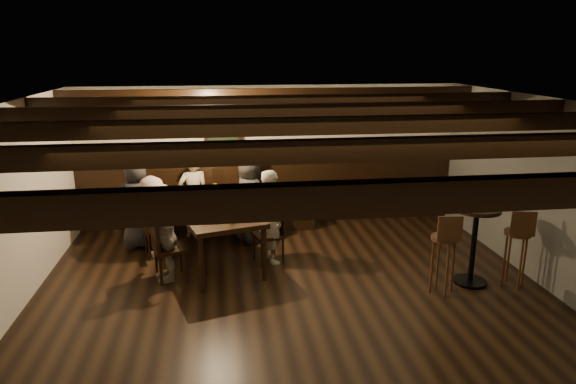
{
  "coord_description": "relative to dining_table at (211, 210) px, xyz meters",
  "views": [
    {
      "loc": [
        -0.87,
        -5.13,
        2.99
      ],
      "look_at": [
        0.01,
        1.3,
        1.16
      ],
      "focal_mm": 32.0,
      "sensor_mm": 36.0,
      "label": 1
    }
  ],
  "objects": [
    {
      "name": "room",
      "position": [
        0.73,
        0.23,
        0.33
      ],
      "size": [
        7.0,
        7.0,
        7.0
      ],
      "color": "black",
      "rests_on": "ground"
    },
    {
      "name": "dining_table",
      "position": [
        0.0,
        0.0,
        0.0
      ],
      "size": [
        1.53,
        2.34,
        0.81
      ],
      "rotation": [
        0.0,
        0.0,
        0.28
      ],
      "color": "black",
      "rests_on": "floor"
    },
    {
      "name": "chair_left_near",
      "position": [
        -0.82,
        0.23,
        -0.47
      ],
      "size": [
        0.5,
        0.5,
        0.89
      ],
      "rotation": [
        0.0,
        0.0,
        -1.29
      ],
      "color": "black",
      "rests_on": "floor"
    },
    {
      "name": "chair_left_far",
      "position": [
        -0.57,
        -0.63,
        -0.47
      ],
      "size": [
        0.51,
        0.51,
        0.9
      ],
      "rotation": [
        0.0,
        0.0,
        -1.29
      ],
      "color": "black",
      "rests_on": "floor"
    },
    {
      "name": "chair_right_near",
      "position": [
        0.57,
        0.63,
        -0.46
      ],
      "size": [
        0.51,
        0.51,
        0.91
      ],
      "rotation": [
        0.0,
        0.0,
        1.85
      ],
      "color": "black",
      "rests_on": "floor"
    },
    {
      "name": "chair_right_far",
      "position": [
        0.82,
        -0.23,
        -0.48
      ],
      "size": [
        0.49,
        0.49,
        0.87
      ],
      "rotation": [
        0.0,
        0.0,
        1.85
      ],
      "color": "black",
      "rests_on": "floor"
    },
    {
      "name": "person_bench_left",
      "position": [
        -1.11,
        0.61,
        -0.03
      ],
      "size": [
        0.8,
        0.63,
        1.43
      ],
      "primitive_type": "imported",
      "rotation": [
        0.0,
        0.0,
        3.42
      ],
      "color": "#2A2A2C",
      "rests_on": "floor"
    },
    {
      "name": "person_bench_centre",
      "position": [
        -0.29,
        1.01,
        -0.06
      ],
      "size": [
        0.57,
        0.45,
        1.36
      ],
      "primitive_type": "imported",
      "rotation": [
        0.0,
        0.0,
        3.42
      ],
      "color": "#9D987D",
      "rests_on": "floor"
    },
    {
      "name": "person_bench_right",
      "position": [
        0.61,
        1.11,
        -0.06
      ],
      "size": [
        0.78,
        0.68,
        1.36
      ],
      "primitive_type": "imported",
      "rotation": [
        0.0,
        0.0,
        3.42
      ],
      "color": "#531C1C",
      "rests_on": "floor"
    },
    {
      "name": "person_left_near",
      "position": [
        -0.85,
        0.22,
        -0.14
      ],
      "size": [
        0.65,
        0.88,
        1.21
      ],
      "primitive_type": "imported",
      "rotation": [
        0.0,
        0.0,
        -1.29
      ],
      "color": "#A29389",
      "rests_on": "floor"
    },
    {
      "name": "person_left_far",
      "position": [
        -0.6,
        -0.64,
        -0.12
      ],
      "size": [
        0.49,
        0.78,
        1.24
      ],
      "primitive_type": "imported",
      "rotation": [
        0.0,
        0.0,
        -1.29
      ],
      "color": "gray",
      "rests_on": "floor"
    },
    {
      "name": "person_right_near",
      "position": [
        0.6,
        0.64,
        -0.03
      ],
      "size": [
        0.63,
        0.8,
        1.43
      ],
      "primitive_type": "imported",
      "rotation": [
        0.0,
        0.0,
        1.85
      ],
      "color": "#2B2C2E",
      "rests_on": "floor"
    },
    {
      "name": "person_right_far",
      "position": [
        0.85,
        -0.22,
        -0.06
      ],
      "size": [
        0.45,
        0.57,
        1.36
      ],
      "primitive_type": "imported",
      "rotation": [
        0.0,
        0.0,
        1.85
      ],
      "color": "#A39B8A",
      "rests_on": "floor"
    },
    {
      "name": "pint_a",
      "position": [
        -0.46,
        0.59,
        0.14
      ],
      "size": [
        0.07,
        0.07,
        0.14
      ],
      "primitive_type": "cylinder",
      "color": "#BF7219",
      "rests_on": "dining_table"
    },
    {
      "name": "pint_b",
      "position": [
        0.06,
        0.69,
        0.14
      ],
      "size": [
        0.07,
        0.07,
        0.14
      ],
      "primitive_type": "cylinder",
      "color": "#BF7219",
      "rests_on": "dining_table"
    },
    {
      "name": "pint_c",
      "position": [
        -0.32,
        0.01,
        0.14
      ],
      "size": [
        0.07,
        0.07,
        0.14
      ],
      "primitive_type": "cylinder",
      "color": "#BF7219",
      "rests_on": "dining_table"
    },
    {
      "name": "pint_d",
      "position": [
        0.23,
        0.28,
        0.14
      ],
      "size": [
        0.07,
        0.07,
        0.14
      ],
      "primitive_type": "cylinder",
      "color": "silver",
      "rests_on": "dining_table"
    },
    {
      "name": "pint_e",
      "position": [
        -0.09,
        -0.49,
        0.14
      ],
      "size": [
        0.07,
        0.07,
        0.14
      ],
      "primitive_type": "cylinder",
      "color": "#BF7219",
      "rests_on": "dining_table"
    },
    {
      "name": "pint_f",
      "position": [
        0.34,
        -0.47,
        0.14
      ],
      "size": [
        0.07,
        0.07,
        0.14
      ],
      "primitive_type": "cylinder",
      "color": "silver",
      "rests_on": "dining_table"
    },
    {
      "name": "pint_g",
      "position": [
        0.27,
        -0.75,
        0.14
      ],
      "size": [
        0.07,
        0.07,
        0.14
      ],
      "primitive_type": "cylinder",
      "color": "#BF7219",
      "rests_on": "dining_table"
    },
    {
      "name": "plate_near",
      "position": [
        0.05,
        -0.71,
        0.07
      ],
      "size": [
        0.24,
        0.24,
        0.01
      ],
      "primitive_type": "cylinder",
      "color": "white",
      "rests_on": "dining_table"
    },
    {
      "name": "plate_far",
      "position": [
        0.26,
        -0.24,
        0.07
      ],
      "size": [
        0.24,
        0.24,
        0.01
      ],
      "primitive_type": "cylinder",
      "color": "white",
      "rests_on": "dining_table"
    },
    {
      "name": "condiment_caddy",
      "position": [
        0.01,
        -0.05,
        0.13
      ],
      "size": [
        0.15,
        0.1,
        0.12
      ],
      "primitive_type": "cube",
      "color": "black",
      "rests_on": "dining_table"
    },
    {
      "name": "candle",
      "position": [
        0.03,
        0.32,
        0.09
      ],
      "size": [
        0.05,
        0.05,
        0.05
      ],
      "primitive_type": "cylinder",
      "color": "beige",
      "rests_on": "dining_table"
    },
    {
      "name": "high_top_table",
      "position": [
        3.37,
        -1.3,
        -0.05
      ],
      "size": [
        0.59,
        0.59,
        1.05
      ],
      "color": "black",
      "rests_on": "floor"
    },
    {
      "name": "bar_stool_left",
      "position": [
        2.87,
        -1.5,
        -0.35
      ],
      "size": [
        0.33,
        0.36,
        1.06
      ],
      "rotation": [
        0.0,
        0.0,
        -0.12
      ],
      "color": "#3C2613",
      "rests_on": "floor"
    },
    {
      "name": "bar_stool_right",
      "position": [
        3.87,
        -1.45,
        -0.35
      ],
      "size": [
        0.35,
        0.37,
        1.06
      ],
      "rotation": [
        0.0,
        0.0,
        -0.27
      ],
      "color": "#3C2613",
      "rests_on": "floor"
    }
  ]
}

